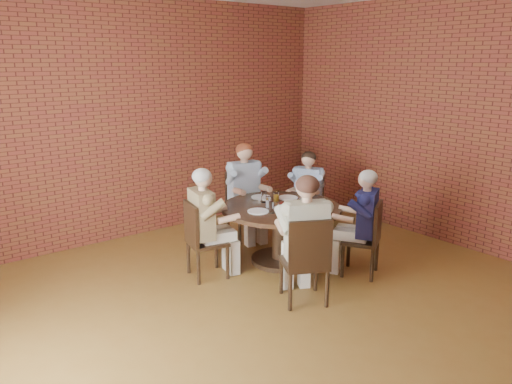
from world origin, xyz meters
TOP-DOWN VIEW (x-y plane):
  - floor at (0.00, 0.00)m, footprint 7.00×7.00m
  - wall_back at (0.00, 3.50)m, footprint 7.00×0.00m
  - wall_right at (3.25, 0.00)m, footprint 0.00×7.00m
  - dining_table at (0.90, 1.36)m, footprint 1.51×1.51m
  - chair_a at (1.86, 1.86)m, footprint 0.53×0.53m
  - diner_a at (1.79, 1.82)m, footprint 0.76×0.71m
  - chair_b at (1.12, 2.46)m, footprint 0.53×0.53m
  - diner_b at (1.10, 2.36)m, footprint 0.69×0.79m
  - chair_c at (-0.16, 1.59)m, footprint 0.50×0.50m
  - diner_c at (-0.08, 1.57)m, footprint 0.74×0.65m
  - chair_d at (0.35, 0.32)m, footprint 0.62×0.62m
  - diner_d at (0.39, 0.40)m, footprint 0.83×0.88m
  - chair_e at (1.45, 0.41)m, footprint 0.56×0.56m
  - diner_e at (1.41, 0.48)m, footprint 0.75×0.79m
  - plate_a at (1.21, 1.58)m, footprint 0.26×0.26m
  - plate_b at (0.94, 1.83)m, footprint 0.26×0.26m
  - plate_c at (0.52, 1.35)m, footprint 0.26×0.26m
  - plate_d at (1.05, 0.99)m, footprint 0.26×0.26m
  - glass_a at (1.27, 1.35)m, footprint 0.07×0.07m
  - glass_b at (1.00, 1.57)m, footprint 0.07×0.07m
  - glass_c at (0.84, 1.63)m, footprint 0.07×0.07m
  - glass_d at (0.74, 1.41)m, footprint 0.07×0.07m
  - glass_e at (0.62, 1.22)m, footprint 0.07×0.07m
  - glass_f at (0.67, 1.10)m, footprint 0.07×0.07m
  - glass_g at (0.99, 1.11)m, footprint 0.07×0.07m
  - glass_h at (1.23, 1.25)m, footprint 0.07×0.07m
  - smartphone at (1.23, 1.04)m, footprint 0.08×0.14m

SIDE VIEW (x-z plane):
  - floor at x=0.00m, z-range 0.00..0.00m
  - chair_a at x=1.86m, z-range 0.04..0.94m
  - chair_e at x=1.45m, z-range 0.04..0.96m
  - chair_c at x=-0.16m, z-range 0.04..0.97m
  - chair_b at x=1.12m, z-range 0.04..1.01m
  - chair_d at x=0.35m, z-range 0.04..1.01m
  - dining_table at x=0.90m, z-range 0.15..0.90m
  - diner_a at x=1.79m, z-range 0.00..1.27m
  - diner_e at x=1.41m, z-range 0.00..1.30m
  - diner_c at x=-0.08m, z-range 0.00..1.33m
  - diner_b at x=1.10m, z-range 0.00..1.39m
  - diner_d at x=0.39m, z-range 0.00..1.40m
  - smartphone at x=1.23m, z-range 0.75..0.76m
  - plate_a at x=1.21m, z-range 0.75..0.76m
  - plate_b at x=0.94m, z-range 0.75..0.76m
  - plate_c at x=0.52m, z-range 0.75..0.76m
  - plate_d at x=1.05m, z-range 0.75..0.76m
  - glass_a at x=1.27m, z-range 0.75..0.89m
  - glass_b at x=1.00m, z-range 0.75..0.89m
  - glass_c at x=0.84m, z-range 0.75..0.89m
  - glass_d at x=0.74m, z-range 0.75..0.89m
  - glass_e at x=0.62m, z-range 0.75..0.89m
  - glass_f at x=0.67m, z-range 0.75..0.89m
  - glass_g at x=0.99m, z-range 0.75..0.89m
  - glass_h at x=1.23m, z-range 0.75..0.89m
  - wall_back at x=0.00m, z-range -1.80..5.20m
  - wall_right at x=3.25m, z-range -1.80..5.20m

